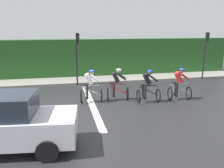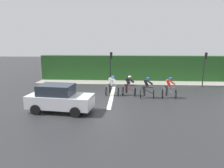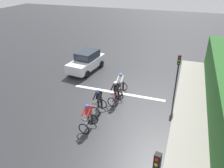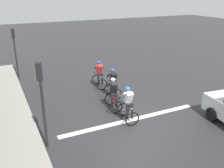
% 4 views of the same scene
% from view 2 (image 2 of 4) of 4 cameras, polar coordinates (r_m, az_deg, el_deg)
% --- Properties ---
extents(ground_plane, '(80.00, 80.00, 0.00)m').
position_cam_2_polar(ground_plane, '(17.36, -0.76, -3.25)').
color(ground_plane, '#28282B').
extents(sidewalk_kerb, '(2.80, 20.13, 0.12)m').
position_cam_2_polar(sidewalk_kerb, '(22.70, 5.34, 0.46)').
color(sidewalk_kerb, gray).
rests_on(sidewalk_kerb, ground).
extents(stone_wall_low, '(0.44, 20.13, 0.58)m').
position_cam_2_polar(stone_wall_low, '(23.54, 5.29, 1.44)').
color(stone_wall_low, gray).
rests_on(stone_wall_low, ground).
extents(hedge_wall, '(1.10, 20.13, 2.82)m').
position_cam_2_polar(hedge_wall, '(23.67, 5.32, 4.25)').
color(hedge_wall, '#265623').
rests_on(hedge_wall, ground).
extents(road_marking_stop_line, '(7.00, 0.30, 0.01)m').
position_cam_2_polar(road_marking_stop_line, '(17.35, -0.05, -3.25)').
color(road_marking_stop_line, silver).
rests_on(road_marking_stop_line, ground).
extents(cyclist_lead, '(0.78, 1.14, 1.66)m').
position_cam_2_polar(cyclist_lead, '(17.17, 15.11, -1.09)').
color(cyclist_lead, black).
rests_on(cyclist_lead, ground).
extents(cyclist_second, '(0.76, 1.13, 1.66)m').
position_cam_2_polar(cyclist_second, '(16.82, 9.37, -1.10)').
color(cyclist_second, black).
rests_on(cyclist_second, ground).
extents(cyclist_mid, '(0.87, 1.19, 1.66)m').
position_cam_2_polar(cyclist_mid, '(17.40, 4.49, -0.55)').
color(cyclist_mid, black).
rests_on(cyclist_mid, ground).
extents(cyclist_fourth, '(0.78, 1.14, 1.66)m').
position_cam_2_polar(cyclist_fourth, '(17.36, -0.06, -0.54)').
color(cyclist_fourth, black).
rests_on(cyclist_fourth, ground).
extents(car_white, '(2.24, 4.27, 1.76)m').
position_cam_2_polar(car_white, '(13.86, -14.02, -3.76)').
color(car_white, silver).
rests_on(car_white, ground).
extents(traffic_light_near_crossing, '(0.21, 0.31, 3.34)m').
position_cam_2_polar(traffic_light_near_crossing, '(20.90, -0.34, 5.53)').
color(traffic_light_near_crossing, black).
rests_on(traffic_light_near_crossing, ground).
extents(traffic_light_far_junction, '(0.23, 0.31, 3.34)m').
position_cam_2_polar(traffic_light_far_junction, '(22.21, 23.76, 4.91)').
color(traffic_light_far_junction, black).
rests_on(traffic_light_far_junction, ground).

